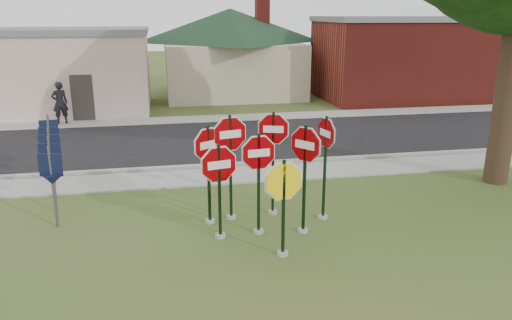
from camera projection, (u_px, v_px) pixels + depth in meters
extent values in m
plane|color=#35511E|center=(284.00, 256.00, 10.58)|extent=(120.00, 120.00, 0.00)
cube|color=gray|center=(242.00, 175.00, 15.75)|extent=(60.00, 1.60, 0.06)
cube|color=black|center=(224.00, 141.00, 19.99)|extent=(60.00, 7.00, 0.04)
cube|color=gray|center=(213.00, 119.00, 24.03)|extent=(60.00, 1.60, 0.06)
cube|color=gray|center=(237.00, 165.00, 16.68)|extent=(60.00, 0.20, 0.14)
cylinder|color=#9B9990|center=(258.00, 231.00, 11.67)|extent=(0.24, 0.24, 0.08)
cube|color=black|center=(259.00, 185.00, 11.34)|extent=(0.07, 0.06, 2.39)
cylinder|color=white|center=(259.00, 153.00, 11.13)|extent=(1.10, 0.14, 1.10)
cylinder|color=#840004|center=(259.00, 153.00, 11.13)|extent=(1.02, 0.14, 1.02)
cube|color=white|center=(259.00, 153.00, 11.13)|extent=(0.51, 0.07, 0.18)
cylinder|color=#9B9990|center=(283.00, 253.00, 10.61)|extent=(0.24, 0.24, 0.08)
cube|color=black|center=(283.00, 209.00, 10.32)|extent=(0.07, 0.06, 2.11)
cylinder|color=white|center=(284.00, 181.00, 10.15)|extent=(1.14, 0.19, 1.15)
cylinder|color=yellow|center=(284.00, 181.00, 10.15)|extent=(1.05, 0.18, 1.06)
cylinder|color=#9B9990|center=(220.00, 236.00, 11.44)|extent=(0.24, 0.24, 0.08)
cube|color=black|center=(219.00, 192.00, 11.14)|extent=(0.07, 0.06, 2.21)
cylinder|color=white|center=(219.00, 165.00, 10.96)|extent=(1.13, 0.27, 1.15)
cylinder|color=#840004|center=(219.00, 165.00, 10.96)|extent=(1.04, 0.26, 1.07)
cube|color=white|center=(219.00, 165.00, 10.96)|extent=(0.52, 0.13, 0.18)
cylinder|color=#9B9990|center=(303.00, 230.00, 11.72)|extent=(0.24, 0.24, 0.08)
cube|color=black|center=(304.00, 180.00, 11.37)|extent=(0.08, 0.08, 2.57)
cylinder|color=white|center=(305.00, 145.00, 11.13)|extent=(0.70, 0.90, 1.13)
cylinder|color=#840004|center=(305.00, 145.00, 11.13)|extent=(0.65, 0.84, 1.04)
cube|color=white|center=(305.00, 145.00, 11.13)|extent=(0.32, 0.42, 0.18)
cylinder|color=#9B9990|center=(273.00, 212.00, 12.79)|extent=(0.24, 0.24, 0.08)
cube|color=black|center=(273.00, 164.00, 12.43)|extent=(0.07, 0.07, 2.66)
cylinder|color=white|center=(273.00, 129.00, 12.17)|extent=(1.03, 0.34, 1.07)
cylinder|color=#840004|center=(273.00, 129.00, 12.17)|extent=(0.95, 0.32, 1.00)
cube|color=white|center=(273.00, 129.00, 12.17)|extent=(0.47, 0.16, 0.17)
cylinder|color=#9B9990|center=(231.00, 217.00, 12.50)|extent=(0.24, 0.24, 0.08)
cube|color=black|center=(230.00, 168.00, 12.14)|extent=(0.07, 0.06, 2.64)
cylinder|color=white|center=(230.00, 134.00, 11.89)|extent=(1.15, 0.30, 1.18)
cylinder|color=#840004|center=(230.00, 134.00, 11.89)|extent=(1.06, 0.28, 1.09)
cube|color=white|center=(230.00, 134.00, 11.89)|extent=(0.53, 0.14, 0.19)
cylinder|color=#9B9990|center=(323.00, 217.00, 12.50)|extent=(0.24, 0.24, 0.08)
cube|color=black|center=(325.00, 169.00, 12.14)|extent=(0.06, 0.07, 2.61)
cylinder|color=white|center=(326.00, 133.00, 11.88)|extent=(0.24, 1.00, 1.02)
cylinder|color=#840004|center=(326.00, 133.00, 11.88)|extent=(0.23, 0.92, 0.94)
cube|color=white|center=(326.00, 133.00, 11.88)|extent=(0.11, 0.46, 0.16)
cylinder|color=#9B9990|center=(210.00, 221.00, 12.24)|extent=(0.24, 0.24, 0.08)
cube|color=black|center=(209.00, 176.00, 11.91)|extent=(0.08, 0.08, 2.43)
cylinder|color=white|center=(208.00, 145.00, 11.69)|extent=(0.92, 0.64, 1.11)
cylinder|color=#840004|center=(208.00, 145.00, 11.69)|extent=(0.86, 0.60, 1.03)
cube|color=white|center=(208.00, 145.00, 11.69)|extent=(0.43, 0.30, 0.18)
cube|color=#59595E|center=(53.00, 187.00, 11.75)|extent=(0.05, 0.05, 2.00)
cube|color=black|center=(50.00, 165.00, 11.59)|extent=(0.55, 0.13, 0.55)
cone|color=black|center=(52.00, 179.00, 11.69)|extent=(0.65, 0.65, 0.25)
cube|color=#59595E|center=(52.00, 175.00, 12.65)|extent=(0.05, 0.05, 2.00)
cube|color=black|center=(50.00, 154.00, 12.50)|extent=(0.55, 0.09, 0.55)
cone|color=black|center=(52.00, 167.00, 12.60)|extent=(0.62, 0.62, 0.25)
cube|color=#59595E|center=(52.00, 164.00, 13.56)|extent=(0.05, 0.05, 2.00)
cube|color=black|center=(50.00, 144.00, 13.40)|extent=(0.55, 0.05, 0.55)
cone|color=black|center=(51.00, 157.00, 13.50)|extent=(0.58, 0.58, 0.25)
cube|color=#59595E|center=(51.00, 155.00, 14.46)|extent=(0.05, 0.05, 2.00)
cube|color=black|center=(49.00, 136.00, 14.31)|extent=(0.55, 0.05, 0.55)
cone|color=black|center=(51.00, 148.00, 14.41)|extent=(0.58, 0.58, 0.25)
cube|color=#59595E|center=(51.00, 146.00, 15.37)|extent=(0.05, 0.05, 2.00)
cube|color=black|center=(49.00, 129.00, 15.21)|extent=(0.55, 0.09, 0.55)
cone|color=black|center=(50.00, 140.00, 15.31)|extent=(0.62, 0.62, 0.25)
cube|color=silver|center=(27.00, 73.00, 25.34)|extent=(12.00, 6.00, 4.00)
cube|color=slate|center=(22.00, 31.00, 24.75)|extent=(12.20, 6.20, 0.30)
cube|color=#332D28|center=(83.00, 98.00, 23.33)|extent=(1.00, 0.10, 2.20)
cube|color=#BFB297|center=(231.00, 68.00, 31.20)|extent=(8.00, 8.00, 3.20)
pyramid|color=black|center=(230.00, 8.00, 30.18)|extent=(11.60, 11.60, 2.00)
cube|color=maroon|center=(262.00, 12.00, 30.59)|extent=(0.80, 0.80, 1.60)
cube|color=maroon|center=(406.00, 60.00, 29.52)|extent=(10.00, 6.00, 4.50)
cube|color=slate|center=(410.00, 19.00, 28.85)|extent=(10.20, 6.20, 0.30)
cube|color=white|center=(398.00, 59.00, 26.28)|extent=(2.00, 0.08, 0.90)
cylinder|color=black|center=(509.00, 82.00, 14.36)|extent=(0.70, 0.70, 6.09)
cylinder|color=black|center=(480.00, 52.00, 38.46)|extent=(0.50, 0.50, 4.00)
sphere|color=black|center=(486.00, 4.00, 37.43)|extent=(5.60, 5.60, 5.60)
imported|color=black|center=(60.00, 103.00, 22.62)|extent=(0.82, 0.69, 1.93)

